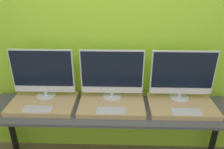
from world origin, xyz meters
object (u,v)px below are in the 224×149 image
keyboard_center (111,110)px  keyboard_right (186,112)px  keyboard_left (38,109)px  monitor_left (43,73)px  monitor_right (182,75)px  monitor_center (112,74)px

keyboard_center → keyboard_right: same height
keyboard_left → keyboard_center: size_ratio=1.00×
monitor_left → keyboard_center: size_ratio=2.32×
keyboard_center → monitor_right: size_ratio=0.43×
keyboard_left → monitor_right: 1.46m
monitor_center → monitor_right: same height
keyboard_center → monitor_right: 0.80m
monitor_center → monitor_right: 0.71m
monitor_center → keyboard_center: size_ratio=2.32×
keyboard_left → keyboard_right: same height
monitor_left → keyboard_left: size_ratio=2.32×
monitor_center → keyboard_center: 0.37m
monitor_right → keyboard_right: 0.37m
keyboard_right → keyboard_center: bearing=180.0°
monitor_left → monitor_right: 1.41m
keyboard_center → keyboard_right: size_ratio=1.00×
monitor_center → monitor_right: (0.71, 0.00, 0.00)m
keyboard_left → keyboard_right: size_ratio=1.00×
keyboard_left → monitor_left: bearing=90.0°
keyboard_left → keyboard_center: (0.71, 0.00, 0.00)m
keyboard_center → keyboard_right: (0.71, 0.00, 0.00)m
keyboard_left → keyboard_center: bearing=0.0°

